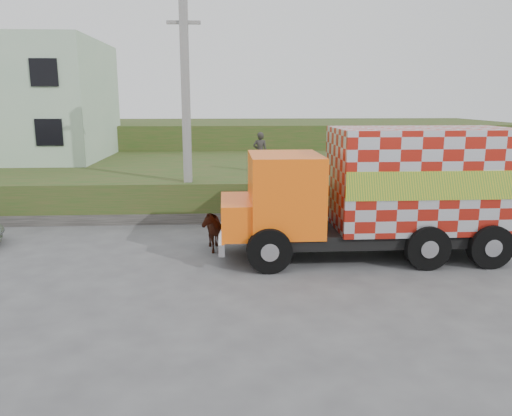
{
  "coord_description": "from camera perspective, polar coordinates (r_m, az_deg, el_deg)",
  "views": [
    {
      "loc": [
        0.5,
        -14.09,
        4.53
      ],
      "look_at": [
        1.34,
        0.74,
        1.3
      ],
      "focal_mm": 35.0,
      "sensor_mm": 36.0,
      "label": 1
    }
  ],
  "objects": [
    {
      "name": "embankment",
      "position": [
        24.39,
        -4.39,
        3.32
      ],
      "size": [
        40.0,
        12.0,
        1.5
      ],
      "primitive_type": "cube",
      "color": "#274E1A",
      "rests_on": "ground"
    },
    {
      "name": "ground",
      "position": [
        14.81,
        -5.05,
        -5.59
      ],
      "size": [
        120.0,
        120.0,
        0.0
      ],
      "primitive_type": "plane",
      "color": "#474749",
      "rests_on": "ground"
    },
    {
      "name": "utility_pole",
      "position": [
        18.76,
        -7.98,
        10.77
      ],
      "size": [
        1.2,
        0.3,
        8.0
      ],
      "color": "gray",
      "rests_on": "ground"
    },
    {
      "name": "building",
      "position": [
        29.43,
        -26.78,
        10.93
      ],
      "size": [
        10.0,
        8.0,
        6.0
      ],
      "primitive_type": "cube",
      "color": "#B0C9AB",
      "rests_on": "embankment"
    },
    {
      "name": "cow",
      "position": [
        15.31,
        -5.28,
        -2.4
      ],
      "size": [
        1.02,
        1.69,
        1.33
      ],
      "primitive_type": "imported",
      "rotation": [
        0.0,
        0.0,
        0.2
      ],
      "color": "black",
      "rests_on": "ground"
    },
    {
      "name": "pedestrian",
      "position": [
        21.56,
        0.48,
        6.45
      ],
      "size": [
        0.65,
        0.47,
        1.69
      ],
      "primitive_type": "imported",
      "rotation": [
        0.0,
        0.0,
        3.03
      ],
      "color": "#2F2E2A",
      "rests_on": "embankment"
    },
    {
      "name": "cargo_truck",
      "position": [
        14.9,
        14.23,
        1.85
      ],
      "size": [
        8.43,
        2.98,
        3.75
      ],
      "rotation": [
        0.0,
        0.0,
        0.01
      ],
      "color": "black",
      "rests_on": "ground"
    },
    {
      "name": "retaining_strip",
      "position": [
        18.96,
        -10.74,
        -1.15
      ],
      "size": [
        16.0,
        0.5,
        0.4
      ],
      "primitive_type": "cube",
      "color": "#595651",
      "rests_on": "ground"
    },
    {
      "name": "embankment_far",
      "position": [
        36.22,
        -4.07,
        7.45
      ],
      "size": [
        40.0,
        12.0,
        3.0
      ],
      "primitive_type": "cube",
      "color": "#274E1A",
      "rests_on": "ground"
    }
  ]
}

